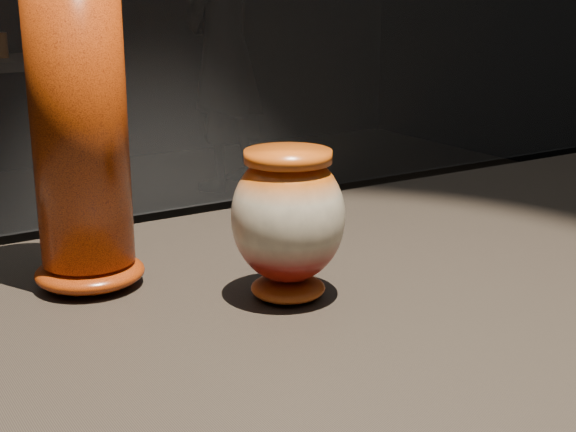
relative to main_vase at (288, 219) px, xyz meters
name	(u,v)px	position (x,y,z in m)	size (l,w,h in m)	color
main_vase	(288,219)	(0.00, 0.00, 0.00)	(0.16, 0.16, 0.18)	maroon
tall_vase	(79,121)	(-0.19, 0.17, 0.11)	(0.17, 0.17, 0.44)	#BB3F0C
back_vase_right	(1,45)	(0.52, 3.72, -0.03)	(0.07, 0.07, 0.13)	#8D4614
visitor	(224,47)	(1.89, 3.78, -0.10)	(0.66, 0.43, 1.81)	black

